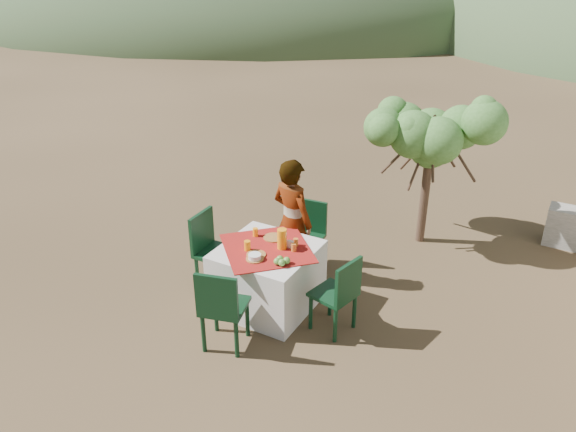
{
  "coord_description": "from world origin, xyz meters",
  "views": [
    {
      "loc": [
        2.56,
        -4.53,
        3.85
      ],
      "look_at": [
        -0.27,
        0.53,
        1.0
      ],
      "focal_mm": 35.0,
      "sensor_mm": 36.0,
      "label": 1
    }
  ],
  "objects_px": {
    "chair_near": "(222,306)",
    "chair_right": "(339,292)",
    "shrub_tree": "(437,141)",
    "chair_left": "(211,247)",
    "juice_pitcher": "(282,239)",
    "chair_far": "(308,232)",
    "table": "(268,277)",
    "person": "(292,221)"
  },
  "relations": [
    {
      "from": "chair_left",
      "to": "chair_right",
      "type": "xyz_separation_m",
      "value": [
        1.73,
        -0.08,
        -0.04
      ]
    },
    {
      "from": "person",
      "to": "chair_far",
      "type": "bearing_deg",
      "value": -82.83
    },
    {
      "from": "chair_right",
      "to": "shrub_tree",
      "type": "height_order",
      "value": "shrub_tree"
    },
    {
      "from": "chair_right",
      "to": "shrub_tree",
      "type": "bearing_deg",
      "value": -171.82
    },
    {
      "from": "chair_near",
      "to": "chair_left",
      "type": "height_order",
      "value": "chair_left"
    },
    {
      "from": "chair_near",
      "to": "table",
      "type": "bearing_deg",
      "value": -104.83
    },
    {
      "from": "table",
      "to": "person",
      "type": "distance_m",
      "value": 0.78
    },
    {
      "from": "chair_near",
      "to": "shrub_tree",
      "type": "relative_size",
      "value": 0.51
    },
    {
      "from": "chair_near",
      "to": "chair_right",
      "type": "distance_m",
      "value": 1.25
    },
    {
      "from": "chair_far",
      "to": "juice_pitcher",
      "type": "xyz_separation_m",
      "value": [
        0.15,
        -0.92,
        0.38
      ]
    },
    {
      "from": "chair_far",
      "to": "person",
      "type": "xyz_separation_m",
      "value": [
        -0.04,
        -0.34,
        0.29
      ]
    },
    {
      "from": "chair_far",
      "to": "chair_near",
      "type": "relative_size",
      "value": 0.94
    },
    {
      "from": "person",
      "to": "juice_pitcher",
      "type": "relative_size",
      "value": 6.74
    },
    {
      "from": "chair_far",
      "to": "person",
      "type": "distance_m",
      "value": 0.45
    },
    {
      "from": "chair_near",
      "to": "juice_pitcher",
      "type": "bearing_deg",
      "value": -113.64
    },
    {
      "from": "chair_near",
      "to": "chair_right",
      "type": "xyz_separation_m",
      "value": [
        0.92,
        0.85,
        -0.03
      ]
    },
    {
      "from": "chair_left",
      "to": "shrub_tree",
      "type": "bearing_deg",
      "value": -40.56
    },
    {
      "from": "chair_right",
      "to": "juice_pitcher",
      "type": "xyz_separation_m",
      "value": [
        -0.77,
        0.13,
        0.38
      ]
    },
    {
      "from": "chair_near",
      "to": "juice_pitcher",
      "type": "xyz_separation_m",
      "value": [
        0.15,
        0.98,
        0.35
      ]
    },
    {
      "from": "chair_far",
      "to": "juice_pitcher",
      "type": "distance_m",
      "value": 1.01
    },
    {
      "from": "chair_far",
      "to": "juice_pitcher",
      "type": "relative_size",
      "value": 3.82
    },
    {
      "from": "chair_far",
      "to": "chair_right",
      "type": "xyz_separation_m",
      "value": [
        0.92,
        -1.05,
        0.0
      ]
    },
    {
      "from": "juice_pitcher",
      "to": "table",
      "type": "bearing_deg",
      "value": -153.55
    },
    {
      "from": "chair_far",
      "to": "chair_left",
      "type": "distance_m",
      "value": 1.27
    },
    {
      "from": "shrub_tree",
      "to": "chair_far",
      "type": "bearing_deg",
      "value": -127.56
    },
    {
      "from": "chair_right",
      "to": "chair_near",
      "type": "bearing_deg",
      "value": -34.27
    },
    {
      "from": "person",
      "to": "shrub_tree",
      "type": "bearing_deg",
      "value": -108.48
    },
    {
      "from": "person",
      "to": "juice_pitcher",
      "type": "distance_m",
      "value": 0.62
    },
    {
      "from": "table",
      "to": "chair_left",
      "type": "xyz_separation_m",
      "value": [
        -0.81,
        0.02,
        0.16
      ]
    },
    {
      "from": "table",
      "to": "chair_far",
      "type": "bearing_deg",
      "value": 89.76
    },
    {
      "from": "table",
      "to": "chair_near",
      "type": "relative_size",
      "value": 1.36
    },
    {
      "from": "chair_near",
      "to": "chair_right",
      "type": "relative_size",
      "value": 1.06
    },
    {
      "from": "chair_near",
      "to": "person",
      "type": "bearing_deg",
      "value": -103.49
    },
    {
      "from": "chair_right",
      "to": "shrub_tree",
      "type": "relative_size",
      "value": 0.48
    },
    {
      "from": "chair_far",
      "to": "chair_near",
      "type": "bearing_deg",
      "value": -95.1
    },
    {
      "from": "chair_left",
      "to": "juice_pitcher",
      "type": "relative_size",
      "value": 4.11
    },
    {
      "from": "chair_left",
      "to": "chair_right",
      "type": "height_order",
      "value": "chair_left"
    },
    {
      "from": "chair_left",
      "to": "table",
      "type": "bearing_deg",
      "value": -93.76
    },
    {
      "from": "table",
      "to": "person",
      "type": "xyz_separation_m",
      "value": [
        -0.04,
        0.66,
        0.42
      ]
    },
    {
      "from": "chair_far",
      "to": "chair_near",
      "type": "distance_m",
      "value": 1.9
    },
    {
      "from": "chair_far",
      "to": "shrub_tree",
      "type": "distance_m",
      "value": 2.1
    },
    {
      "from": "table",
      "to": "chair_left",
      "type": "bearing_deg",
      "value": 178.35
    }
  ]
}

